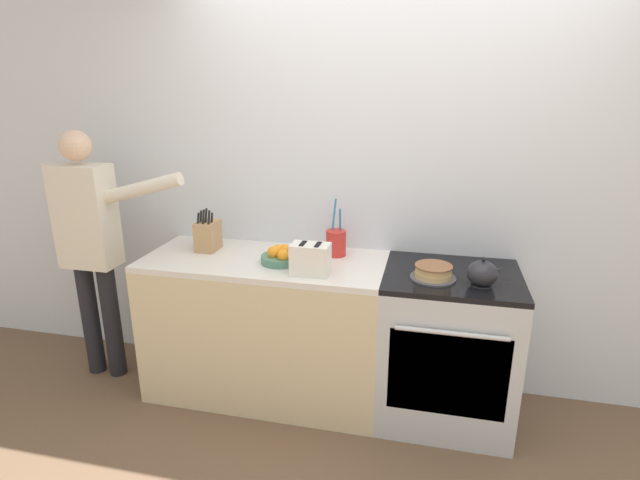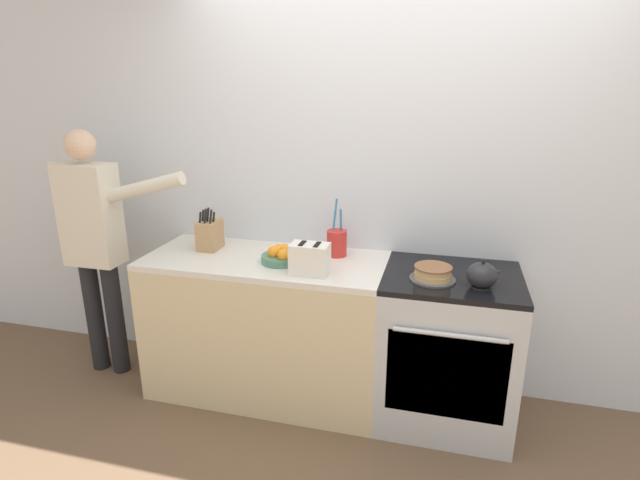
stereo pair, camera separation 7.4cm
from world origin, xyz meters
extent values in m
plane|color=brown|center=(0.00, 0.00, 0.00)|extent=(16.00, 16.00, 0.00)
cube|color=silver|center=(0.00, 0.65, 1.30)|extent=(8.00, 0.04, 2.60)
cube|color=beige|center=(-0.73, 0.31, 0.43)|extent=(1.43, 0.63, 0.85)
cube|color=silver|center=(-0.73, 0.31, 0.87)|extent=(1.43, 0.63, 0.03)
cube|color=#B7BABF|center=(0.36, 0.31, 0.43)|extent=(0.74, 0.63, 0.86)
cube|color=black|center=(0.36, 0.01, 0.45)|extent=(0.60, 0.01, 0.47)
cylinder|color=#B7BABF|center=(0.36, -0.02, 0.70)|extent=(0.55, 0.02, 0.02)
cube|color=black|center=(0.36, 0.31, 0.87)|extent=(0.74, 0.63, 0.03)
cylinder|color=#4C4C51|center=(0.25, 0.22, 0.89)|extent=(0.24, 0.24, 0.01)
cylinder|color=tan|center=(0.25, 0.22, 0.91)|extent=(0.19, 0.19, 0.03)
cylinder|color=tan|center=(0.25, 0.22, 0.94)|extent=(0.19, 0.19, 0.03)
cylinder|color=brown|center=(0.25, 0.22, 0.96)|extent=(0.20, 0.20, 0.01)
cylinder|color=#232328|center=(0.50, 0.18, 0.89)|extent=(0.11, 0.11, 0.01)
ellipsoid|color=#232328|center=(0.50, 0.18, 0.95)|extent=(0.15, 0.15, 0.13)
cone|color=#232328|center=(0.57, 0.18, 0.98)|extent=(0.08, 0.03, 0.07)
sphere|color=black|center=(0.50, 0.18, 1.03)|extent=(0.02, 0.02, 0.02)
cube|color=tan|center=(-1.11, 0.39, 0.98)|extent=(0.12, 0.16, 0.18)
cylinder|color=black|center=(-1.15, 0.35, 1.10)|extent=(0.01, 0.03, 0.07)
cylinder|color=black|center=(-1.11, 0.35, 1.11)|extent=(0.01, 0.04, 0.09)
cylinder|color=black|center=(-1.08, 0.35, 1.11)|extent=(0.01, 0.04, 0.08)
cylinder|color=black|center=(-1.15, 0.39, 1.10)|extent=(0.01, 0.03, 0.07)
cylinder|color=black|center=(-1.11, 0.39, 1.11)|extent=(0.01, 0.04, 0.09)
cylinder|color=black|center=(-1.08, 0.39, 1.10)|extent=(0.01, 0.03, 0.06)
cylinder|color=black|center=(-1.15, 0.43, 1.10)|extent=(0.01, 0.03, 0.07)
cylinder|color=black|center=(-1.11, 0.43, 1.10)|extent=(0.01, 0.03, 0.06)
cylinder|color=red|center=(-0.32, 0.47, 0.97)|extent=(0.12, 0.12, 0.15)
cylinder|color=teal|center=(-0.34, 0.48, 1.09)|extent=(0.03, 0.05, 0.29)
cylinder|color=teal|center=(-0.30, 0.47, 1.06)|extent=(0.02, 0.06, 0.24)
cylinder|color=#4C7F66|center=(-0.61, 0.27, 0.91)|extent=(0.22, 0.22, 0.05)
sphere|color=orange|center=(-0.63, 0.30, 0.95)|extent=(0.07, 0.07, 0.07)
sphere|color=orange|center=(-0.58, 0.22, 0.95)|extent=(0.07, 0.07, 0.07)
sphere|color=orange|center=(-0.60, 0.31, 0.95)|extent=(0.07, 0.07, 0.07)
sphere|color=orange|center=(-0.64, 0.25, 0.96)|extent=(0.08, 0.08, 0.08)
cube|color=silver|center=(-0.40, 0.14, 0.97)|extent=(0.21, 0.13, 0.17)
cube|color=black|center=(-0.44, 0.14, 1.06)|extent=(0.02, 0.09, 0.00)
cube|color=black|center=(-0.36, 0.14, 1.06)|extent=(0.02, 0.09, 0.00)
cube|color=black|center=(-0.51, 0.14, 1.01)|extent=(0.02, 0.02, 0.01)
cylinder|color=black|center=(-1.94, 0.26, 0.39)|extent=(0.11, 0.11, 0.77)
cylinder|color=black|center=(-1.78, 0.26, 0.39)|extent=(0.11, 0.11, 0.77)
cube|color=beige|center=(-1.86, 0.26, 1.09)|extent=(0.34, 0.20, 0.64)
cylinder|color=beige|center=(-2.07, 0.26, 1.14)|extent=(0.08, 0.08, 0.54)
cylinder|color=beige|center=(-1.46, 0.26, 1.29)|extent=(0.55, 0.08, 0.22)
sphere|color=beige|center=(-1.86, 0.26, 1.53)|extent=(0.19, 0.19, 0.19)
camera|label=1|loc=(0.22, -2.31, 1.89)|focal=28.00mm
camera|label=2|loc=(0.29, -2.30, 1.89)|focal=28.00mm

